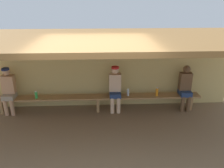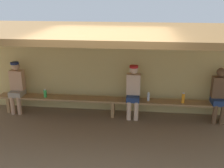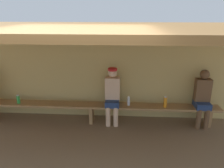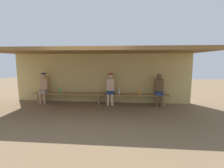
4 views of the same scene
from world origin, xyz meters
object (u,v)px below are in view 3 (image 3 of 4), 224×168
object	(u,v)px
water_bottle_blue	(18,99)
player_rightmost	(203,96)
water_bottle_green	(165,102)
bench	(91,107)
water_bottle_clear	(129,101)
player_near_post	(112,93)

from	to	relation	value
water_bottle_blue	player_rightmost	bearing A→B (deg)	0.67
player_rightmost	water_bottle_green	world-z (taller)	player_rightmost
player_rightmost	water_bottle_green	size ratio (longest dim) A/B	5.09
water_bottle_green	player_rightmost	bearing A→B (deg)	3.37
player_rightmost	bench	bearing A→B (deg)	-179.93
water_bottle_clear	player_rightmost	bearing A→B (deg)	0.05
water_bottle_clear	bench	bearing A→B (deg)	-179.90
player_near_post	water_bottle_green	distance (m)	1.23
player_rightmost	water_bottle_blue	xyz separation A→B (m)	(-4.31, -0.05, -0.17)
water_bottle_blue	water_bottle_green	size ratio (longest dim) A/B	0.82
water_bottle_green	water_bottle_clear	bearing A→B (deg)	176.73
bench	player_rightmost	size ratio (longest dim) A/B	4.49
bench	player_rightmost	bearing A→B (deg)	0.07
water_bottle_green	water_bottle_clear	world-z (taller)	water_bottle_green
player_rightmost	water_bottle_clear	distance (m)	1.69
water_bottle_blue	water_bottle_clear	distance (m)	2.63
bench	water_bottle_clear	size ratio (longest dim) A/B	27.45
player_near_post	water_bottle_blue	distance (m)	2.26
bench	player_rightmost	world-z (taller)	player_rightmost
player_near_post	water_bottle_blue	world-z (taller)	player_near_post
player_rightmost	water_bottle_green	distance (m)	0.85
player_near_post	water_bottle_clear	bearing A→B (deg)	-0.30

